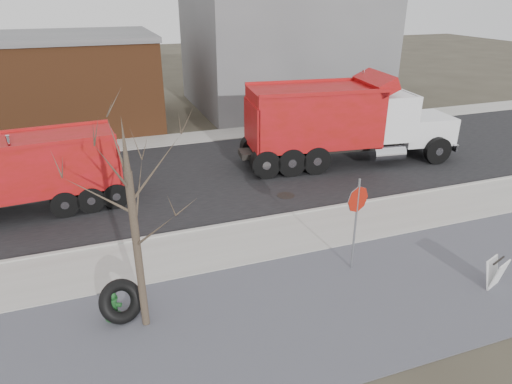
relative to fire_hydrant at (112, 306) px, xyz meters
name	(u,v)px	position (x,y,z in m)	size (l,w,h in m)	color
ground	(238,249)	(3.92, 2.11, -0.37)	(120.00, 120.00, 0.00)	#383328
gravel_verge	(281,317)	(3.92, -1.39, -0.36)	(60.00, 5.00, 0.03)	slate
sidewalk	(236,244)	(3.92, 2.36, -0.34)	(60.00, 2.50, 0.06)	#9E9B93
curb	(225,225)	(3.92, 3.66, -0.32)	(60.00, 0.15, 0.11)	#9E9B93
road	(194,178)	(3.92, 8.41, -0.36)	(60.00, 9.40, 0.02)	black
far_sidewalk	(171,140)	(3.92, 14.11, -0.34)	(60.00, 2.00, 0.06)	#9E9B93
building_grey	(282,45)	(12.92, 20.11, 3.63)	(12.00, 10.00, 8.00)	slate
bare_tree	(131,202)	(0.72, -0.49, 2.92)	(3.20, 3.20, 5.20)	#382D23
fire_hydrant	(112,306)	(0.00, 0.00, 0.00)	(0.46, 0.45, 0.82)	#245F26
truck_tire	(121,301)	(0.22, -0.04, 0.11)	(1.35, 1.22, 1.09)	black
stop_sign	(357,209)	(6.71, -0.03, 1.55)	(0.75, 0.24, 2.82)	gray
sandwich_board	(496,273)	(9.86, -2.19, 0.08)	(0.71, 0.57, 0.85)	white
dump_truck_red_a	(342,120)	(10.83, 8.05, 1.68)	(10.27, 3.86, 4.04)	black
dump_truck_red_b	(26,171)	(-2.34, 7.18, 1.24)	(7.52, 2.68, 3.16)	black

